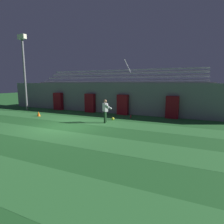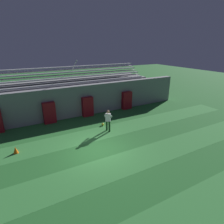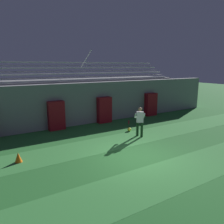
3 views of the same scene
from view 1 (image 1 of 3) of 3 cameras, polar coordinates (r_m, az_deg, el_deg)
ground_plane at (r=12.63m, az=-14.21°, el=-4.36°), size 80.00×80.00×0.00m
turf_stripe_mid at (r=11.26m, az=-20.36°, el=-6.25°), size 28.00×2.05×0.01m
turf_stripe_far at (r=14.34m, az=-8.72°, el=-2.59°), size 28.00×2.05×0.01m
back_wall at (r=17.87m, az=-1.14°, el=4.30°), size 24.00×0.60×2.80m
padding_pillar_gate_left at (r=18.25m, az=-6.71°, el=2.75°), size 1.00×0.44×1.79m
padding_pillar_gate_right at (r=16.73m, az=3.28°, el=2.23°), size 1.00×0.44×1.79m
padding_pillar_far_left at (r=20.56m, az=-16.06°, el=3.15°), size 1.00×0.44×1.79m
padding_pillar_far_right at (r=15.68m, az=17.88°, el=1.36°), size 1.00×0.44×1.79m
bleacher_stand at (r=19.66m, az=1.42°, el=5.01°), size 18.00×3.35×5.03m
floodlight_pole at (r=21.34m, az=-25.30°, el=13.37°), size 0.90×0.36×7.52m
goalkeeper at (r=13.28m, az=-2.01°, el=0.75°), size 0.74×0.71×1.67m
soccer_ball at (r=14.36m, az=0.27°, el=-2.04°), size 0.22×0.22×0.22m
traffic_cone at (r=17.18m, az=-21.47°, el=-0.51°), size 0.30×0.30×0.42m
water_bottle at (r=15.26m, az=5.72°, el=-1.39°), size 0.07×0.07×0.24m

